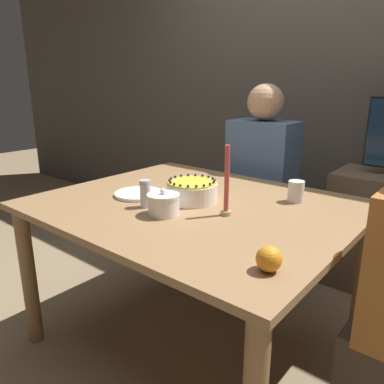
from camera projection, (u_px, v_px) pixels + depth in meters
ground_plane at (195, 339)px, 1.91m from camera, size 12.00×12.00×0.00m
wall_behind at (323, 76)px, 2.58m from camera, size 8.00×0.05×2.60m
dining_table at (195, 223)px, 1.73m from camera, size 1.38×1.14×0.74m
cake at (192, 191)px, 1.72m from camera, size 0.23×0.23×0.10m
sugar_bowl at (163, 204)px, 1.54m from camera, size 0.14×0.14×0.11m
sugar_shaker at (145, 193)px, 1.63m from camera, size 0.05×0.05×0.12m
plate_stack at (139, 194)px, 1.81m from camera, size 0.23×0.23×0.02m
candle at (227, 187)px, 1.51m from camera, size 0.04×0.04×0.29m
cup at (296, 191)px, 1.70m from camera, size 0.07×0.07×0.10m
orange_fruit_0 at (269, 259)px, 1.08m from camera, size 0.08×0.08×0.08m
person_man_blue_shirt at (260, 198)px, 2.38m from camera, size 0.40×0.34×1.26m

